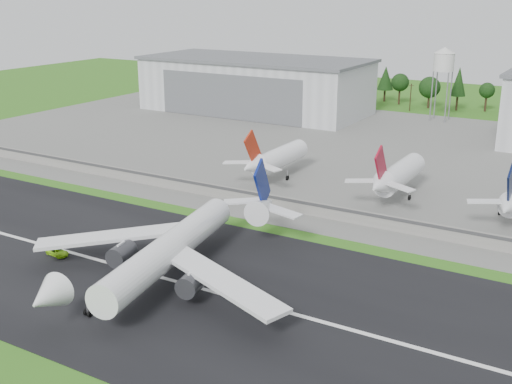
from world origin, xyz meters
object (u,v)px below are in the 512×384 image
Objects in this scene: parked_jet_red_a at (274,159)px; parked_jet_red_b at (396,176)px; main_airliner at (168,257)px; ground_vehicle at (58,252)px.

parked_jet_red_b reaches higher than parked_jet_red_a.
parked_jet_red_a is 34.95m from parked_jet_red_b.
parked_jet_red_a is 1.00× the size of parked_jet_red_b.
main_airliner is 11.36× the size of ground_vehicle.
ground_vehicle is at bearing -99.48° from parked_jet_red_a.
parked_jet_red_a is at bearing -3.11° from ground_vehicle.
parked_jet_red_b is at bearing -116.99° from main_airliner.
main_airliner is at bearing -106.57° from parked_jet_red_b.
main_airliner is 1.89× the size of parked_jet_red_b.
ground_vehicle is 83.35m from parked_jet_red_b.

